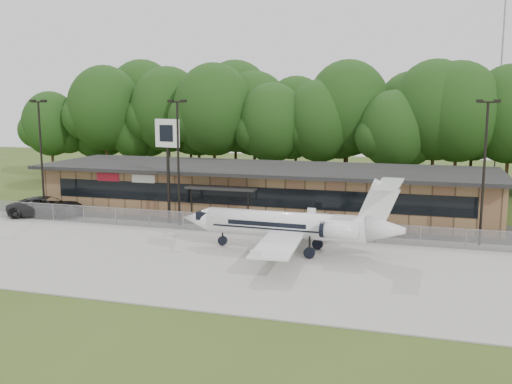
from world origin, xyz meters
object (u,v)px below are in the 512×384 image
(terminal, at_px, (263,189))
(business_jet, at_px, (294,226))
(pole_sign, at_px, (167,144))
(suv, at_px, (47,207))

(terminal, height_order, business_jet, business_jet)
(terminal, xyz_separation_m, business_jet, (5.86, -13.05, -0.31))
(terminal, relative_size, pole_sign, 4.72)
(terminal, xyz_separation_m, pole_sign, (-6.06, -7.14, 4.46))
(terminal, bearing_deg, suv, -157.11)
(pole_sign, bearing_deg, terminal, 62.09)
(business_jet, distance_m, pole_sign, 14.13)
(terminal, bearing_deg, business_jet, -65.80)
(terminal, height_order, suv, terminal)
(terminal, xyz_separation_m, suv, (-17.68, -7.47, -1.28))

